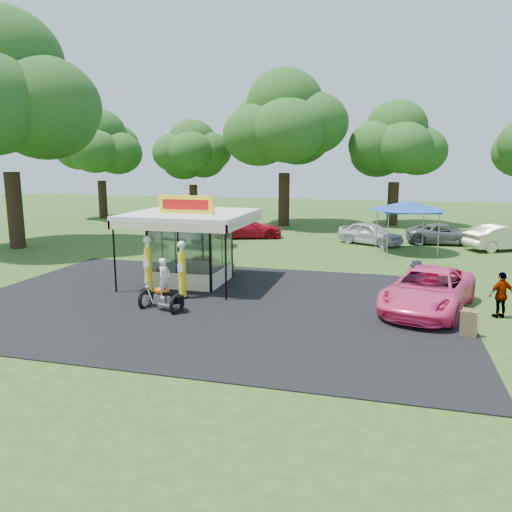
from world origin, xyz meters
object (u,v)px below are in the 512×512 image
object	(u,v)px
kiosk_car	(208,264)
tent_west	(196,211)
gas_pump_left	(148,267)
bg_car_c	(370,233)
bg_car_e	(504,238)
a_frame_sign	(469,324)
spectator_east_b	(501,295)
spectator_east_a	(416,280)
gas_station_kiosk	(191,246)
motorcycle	(163,290)
bg_car_a	(179,230)
bg_car_b	(247,228)
pink_sedan	(428,290)
tent_east	(408,206)
gas_pump_right	(182,271)
bg_car_d	(444,234)

from	to	relation	value
kiosk_car	tent_west	bearing A→B (deg)	25.71
gas_pump_left	bg_car_c	distance (m)	18.31
gas_pump_left	bg_car_e	distance (m)	23.46
a_frame_sign	spectator_east_b	world-z (taller)	spectator_east_b
spectator_east_a	gas_pump_left	bearing A→B (deg)	-0.20
gas_station_kiosk	kiosk_car	size ratio (longest dim) A/B	1.92
tent_west	bg_car_e	bearing A→B (deg)	11.06
kiosk_car	bg_car_c	distance (m)	13.82
kiosk_car	motorcycle	bearing A→B (deg)	-174.28
bg_car_a	bg_car_c	world-z (taller)	bg_car_c
a_frame_sign	bg_car_a	bearing A→B (deg)	153.07
bg_car_b	spectator_east_a	bearing A→B (deg)	-161.46
spectator_east_b	bg_car_b	world-z (taller)	spectator_east_b
gas_station_kiosk	pink_sedan	world-z (taller)	gas_station_kiosk
bg_car_c	tent_east	distance (m)	4.10
spectator_east_b	bg_car_b	bearing A→B (deg)	-76.00
gas_pump_left	gas_pump_right	xyz separation A→B (m)	(1.70, -0.28, -0.05)
bg_car_b	gas_pump_left	bearing A→B (deg)	161.36
tent_east	pink_sedan	bearing A→B (deg)	-87.67
bg_car_a	bg_car_d	world-z (taller)	bg_car_a
spectator_east_b	tent_east	size ratio (longest dim) A/B	0.37
bg_car_a	pink_sedan	bearing A→B (deg)	-122.84
bg_car_b	tent_east	xyz separation A→B (m)	(11.40, -3.23, 2.19)
spectator_east_b	bg_car_b	xyz separation A→B (m)	(-14.46, 16.34, -0.11)
motorcycle	kiosk_car	size ratio (longest dim) A/B	0.77
spectator_east_b	bg_car_a	distance (m)	23.82
bg_car_b	bg_car_c	world-z (taller)	bg_car_c
spectator_east_a	bg_car_d	xyz separation A→B (m)	(2.51, 15.31, -0.12)
gas_pump_right	bg_car_c	world-z (taller)	gas_pump_right
pink_sedan	a_frame_sign	bearing A→B (deg)	-52.53
kiosk_car	bg_car_c	xyz separation A→B (m)	(7.68, 11.49, 0.29)
motorcycle	tent_west	bearing A→B (deg)	120.11
gas_pump_left	tent_west	xyz separation A→B (m)	(-2.58, 12.10, 1.18)
bg_car_a	bg_car_d	size ratio (longest dim) A/B	0.88
gas_pump_left	a_frame_sign	bearing A→B (deg)	-9.91
bg_car_b	motorcycle	bearing A→B (deg)	166.32
bg_car_d	tent_east	world-z (taller)	tent_east
gas_station_kiosk	motorcycle	xyz separation A→B (m)	(0.67, -4.51, -0.94)
gas_pump_left	bg_car_a	size ratio (longest dim) A/B	0.58
motorcycle	pink_sedan	world-z (taller)	motorcycle
bg_car_b	bg_car_d	distance (m)	14.07
a_frame_sign	tent_east	xyz separation A→B (m)	(-1.62, 15.71, 2.47)
gas_station_kiosk	kiosk_car	xyz separation A→B (m)	(-0.00, 2.21, -1.30)
motorcycle	bg_car_b	bearing A→B (deg)	109.70
pink_sedan	bg_car_c	size ratio (longest dim) A/B	1.30
motorcycle	bg_car_d	world-z (taller)	motorcycle
bg_car_a	bg_car_d	distance (m)	18.92
a_frame_sign	tent_west	world-z (taller)	tent_west
bg_car_b	pink_sedan	bearing A→B (deg)	-163.53
gas_pump_right	a_frame_sign	world-z (taller)	gas_pump_right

